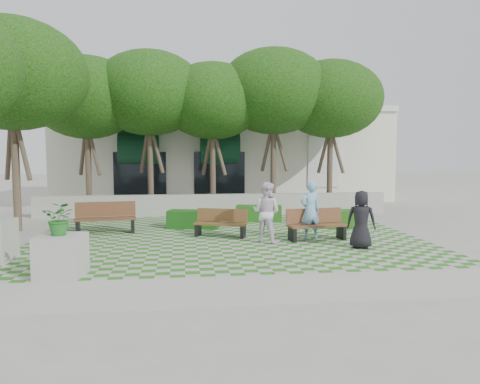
{
  "coord_description": "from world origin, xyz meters",
  "views": [
    {
      "loc": [
        -1.36,
        -13.7,
        2.74
      ],
      "look_at": [
        0.5,
        1.5,
        1.4
      ],
      "focal_mm": 35.0,
      "sensor_mm": 36.0,
      "label": 1
    }
  ],
  "objects": [
    {
      "name": "planter_front",
      "position": [
        -4.01,
        -3.29,
        0.67
      ],
      "size": [
        1.05,
        1.05,
        1.65
      ],
      "rotation": [
        0.0,
        0.0,
        -0.14
      ],
      "color": "#9E9B93",
      "rests_on": "ground"
    },
    {
      "name": "lawn",
      "position": [
        0.0,
        1.0,
        0.01
      ],
      "size": [
        12.0,
        12.0,
        0.0
      ],
      "primitive_type": "plane",
      "color": "#2B721E",
      "rests_on": "ground"
    },
    {
      "name": "bench_mid",
      "position": [
        -0.17,
        1.13,
        0.43
      ],
      "size": [
        1.77,
        1.1,
        0.88
      ],
      "rotation": [
        0.0,
        0.0,
        -0.35
      ],
      "color": "brown",
      "rests_on": "ground"
    },
    {
      "name": "building",
      "position": [
        0.93,
        14.08,
        2.52
      ],
      "size": [
        18.0,
        8.92,
        5.15
      ],
      "color": "silver",
      "rests_on": "ground"
    },
    {
      "name": "person_white",
      "position": [
        1.12,
        0.02,
        0.91
      ],
      "size": [
        1.12,
        1.07,
        1.82
      ],
      "primitive_type": "imported",
      "rotation": [
        0.0,
        0.0,
        2.54
      ],
      "color": "white",
      "rests_on": "ground"
    },
    {
      "name": "ground",
      "position": [
        0.0,
        0.0,
        0.0
      ],
      "size": [
        90.0,
        90.0,
        0.0
      ],
      "primitive_type": "plane",
      "color": "gray",
      "rests_on": "ground"
    },
    {
      "name": "tree_row",
      "position": [
        -1.86,
        5.95,
        5.18
      ],
      "size": [
        17.7,
        13.4,
        7.41
      ],
      "color": "#47382B",
      "rests_on": "ground"
    },
    {
      "name": "bench_east",
      "position": [
        2.72,
        0.22,
        0.46
      ],
      "size": [
        1.89,
        0.84,
        0.96
      ],
      "rotation": [
        0.0,
        0.0,
        0.13
      ],
      "color": "brown",
      "rests_on": "ground"
    },
    {
      "name": "hedge_east",
      "position": [
        4.25,
        2.42,
        0.31
      ],
      "size": [
        1.81,
        0.78,
        0.62
      ],
      "primitive_type": "cube",
      "rotation": [
        0.0,
        0.0,
        -0.04
      ],
      "color": "#1E4C14",
      "rests_on": "ground"
    },
    {
      "name": "person_blue",
      "position": [
        2.55,
        0.29,
        0.91
      ],
      "size": [
        0.75,
        0.59,
        1.82
      ],
      "primitive_type": "imported",
      "rotation": [
        0.0,
        0.0,
        3.4
      ],
      "color": "#77B9DA",
      "rests_on": "ground"
    },
    {
      "name": "hedge_midleft",
      "position": [
        -1.01,
        2.9,
        0.32
      ],
      "size": [
        1.92,
        1.11,
        0.63
      ],
      "primitive_type": "cube",
      "rotation": [
        0.0,
        0.0,
        -0.23
      ],
      "color": "#144612",
      "rests_on": "ground"
    },
    {
      "name": "retaining_wall",
      "position": [
        0.0,
        6.2,
        0.45
      ],
      "size": [
        15.0,
        0.36,
        0.9
      ],
      "primitive_type": "cube",
      "color": "#9E9B93",
      "rests_on": "ground"
    },
    {
      "name": "sidewalk_south",
      "position": [
        0.0,
        -4.7,
        0.01
      ],
      "size": [
        16.0,
        2.0,
        0.01
      ],
      "primitive_type": "cube",
      "color": "#9E9B93",
      "rests_on": "ground"
    },
    {
      "name": "hedge_midright",
      "position": [
        1.57,
        4.21,
        0.31
      ],
      "size": [
        1.87,
        1.03,
        0.62
      ],
      "primitive_type": "cube",
      "rotation": [
        0.0,
        0.0,
        -0.19
      ],
      "color": "#1B5015",
      "rests_on": "ground"
    },
    {
      "name": "person_dark",
      "position": [
        3.61,
        -1.18,
        0.82
      ],
      "size": [
        0.95,
        0.83,
        1.65
      ],
      "primitive_type": "imported",
      "rotation": [
        0.0,
        0.0,
        2.68
      ],
      "color": "black",
      "rests_on": "ground"
    },
    {
      "name": "bench_west",
      "position": [
        -3.95,
        2.22,
        0.5
      ],
      "size": [
        2.04,
        0.9,
        1.04
      ],
      "rotation": [
        0.0,
        0.0,
        0.13
      ],
      "color": "#50301B",
      "rests_on": "ground"
    }
  ]
}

